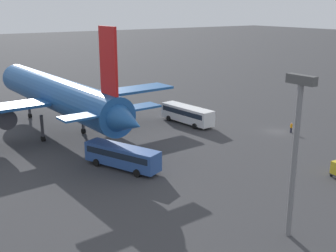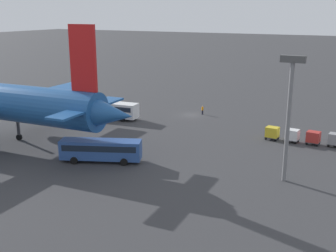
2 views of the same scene
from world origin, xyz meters
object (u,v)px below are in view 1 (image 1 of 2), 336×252
(shuttle_bus_near, at_px, (187,113))
(shuttle_bus_far, at_px, (122,155))
(airplane, at_px, (58,95))
(worker_person, at_px, (291,128))

(shuttle_bus_near, height_order, shuttle_bus_far, shuttle_bus_near)
(airplane, relative_size, shuttle_bus_near, 4.22)
(shuttle_bus_far, xyz_separation_m, worker_person, (-1.71, -31.35, -0.95))
(airplane, height_order, shuttle_bus_near, airplane)
(airplane, bearing_deg, worker_person, -124.87)
(airplane, relative_size, shuttle_bus_far, 4.40)
(airplane, xyz_separation_m, shuttle_bus_near, (-5.95, -21.75, -4.98))
(shuttle_bus_near, bearing_deg, shuttle_bus_far, 116.49)
(airplane, bearing_deg, shuttle_bus_far, -178.49)
(shuttle_bus_near, bearing_deg, worker_person, -148.70)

